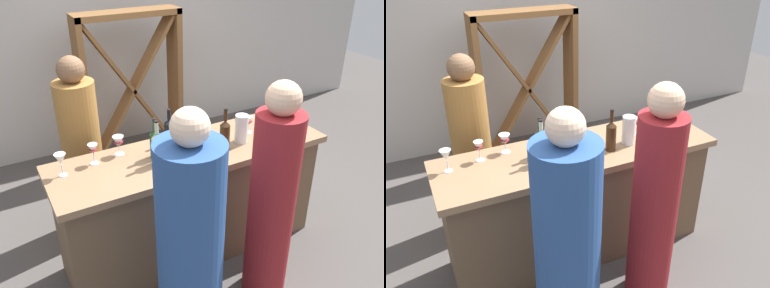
{
  "view_description": "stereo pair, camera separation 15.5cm",
  "coord_description": "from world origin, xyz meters",
  "views": [
    {
      "loc": [
        -1.23,
        -2.23,
        2.32
      ],
      "look_at": [
        0.0,
        0.0,
        0.97
      ],
      "focal_mm": 37.65,
      "sensor_mm": 36.0,
      "label": 1
    },
    {
      "loc": [
        -1.1,
        -2.3,
        2.32
      ],
      "look_at": [
        0.0,
        0.0,
        0.97
      ],
      "focal_mm": 37.65,
      "sensor_mm": 36.0,
      "label": 2
    }
  ],
  "objects": [
    {
      "name": "wine_rack",
      "position": [
        0.18,
        1.65,
        0.82
      ],
      "size": [
        1.09,
        0.28,
        1.63
      ],
      "color": "brown",
      "rests_on": "ground"
    },
    {
      "name": "wine_glass_near_center",
      "position": [
        -0.09,
        0.09,
        1.03
      ],
      "size": [
        0.06,
        0.06,
        0.16
      ],
      "color": "white",
      "rests_on": "bar_counter"
    },
    {
      "name": "ground_plane",
      "position": [
        0.0,
        0.0,
        0.0
      ],
      "size": [
        12.0,
        12.0,
        0.0
      ],
      "primitive_type": "plane",
      "color": "#4C4744"
    },
    {
      "name": "wine_glass_near_left",
      "position": [
        0.53,
        0.04,
        1.01
      ],
      "size": [
        0.06,
        0.06,
        0.14
      ],
      "color": "white",
      "rests_on": "bar_counter"
    },
    {
      "name": "back_wall",
      "position": [
        0.0,
        2.2,
        1.4
      ],
      "size": [
        8.0,
        0.1,
        2.8
      ],
      "primitive_type": "cube",
      "color": "#BCB7B2",
      "rests_on": "ground"
    },
    {
      "name": "person_right_guest",
      "position": [
        -0.64,
        0.66,
        0.72
      ],
      "size": [
        0.32,
        0.32,
        1.54
      ],
      "rotation": [
        0.0,
        0.0,
        -1.59
      ],
      "color": "#9E6B33",
      "rests_on": "ground"
    },
    {
      "name": "wine_glass_far_center",
      "position": [
        -0.48,
        0.19,
        1.01
      ],
      "size": [
        0.08,
        0.08,
        0.14
      ],
      "color": "white",
      "rests_on": "bar_counter"
    },
    {
      "name": "wine_bottle_second_left_olive_green",
      "position": [
        -0.27,
        0.03,
        1.03
      ],
      "size": [
        0.08,
        0.08,
        0.3
      ],
      "color": "#193D1E",
      "rests_on": "bar_counter"
    },
    {
      "name": "wine_bottle_center_near_black",
      "position": [
        -0.09,
        0.18,
        1.02
      ],
      "size": [
        0.08,
        0.08,
        0.27
      ],
      "color": "black",
      "rests_on": "bar_counter"
    },
    {
      "name": "person_left_guest",
      "position": [
        -0.4,
        -0.71,
        0.73
      ],
      "size": [
        0.44,
        0.44,
        1.6
      ],
      "rotation": [
        0.0,
        0.0,
        1.75
      ],
      "color": "#284C8C",
      "rests_on": "ground"
    },
    {
      "name": "wine_glass_near_right",
      "position": [
        -0.9,
        0.11,
        1.03
      ],
      "size": [
        0.07,
        0.07,
        0.16
      ],
      "color": "white",
      "rests_on": "bar_counter"
    },
    {
      "name": "person_center_guest",
      "position": [
        0.25,
        -0.62,
        0.75
      ],
      "size": [
        0.38,
        0.38,
        1.59
      ],
      "rotation": [
        0.0,
        0.0,
        1.88
      ],
      "color": "maroon",
      "rests_on": "ground"
    },
    {
      "name": "bar_counter",
      "position": [
        0.0,
        0.0,
        0.46
      ],
      "size": [
        2.06,
        0.62,
        0.92
      ],
      "color": "brown",
      "rests_on": "ground"
    },
    {
      "name": "wine_bottle_leftmost_clear_pale",
      "position": [
        -0.3,
        -0.06,
        1.04
      ],
      "size": [
        0.07,
        0.07,
        0.32
      ],
      "color": "#B7C6B2",
      "rests_on": "bar_counter"
    },
    {
      "name": "wine_glass_far_left",
      "position": [
        -0.67,
        0.16,
        1.02
      ],
      "size": [
        0.07,
        0.07,
        0.15
      ],
      "color": "white",
      "rests_on": "bar_counter"
    },
    {
      "name": "water_pitcher",
      "position": [
        0.38,
        -0.06,
        1.03
      ],
      "size": [
        0.1,
        0.1,
        0.22
      ],
      "color": "silver",
      "rests_on": "bar_counter"
    },
    {
      "name": "wine_bottle_second_right_amber_brown",
      "position": [
        0.21,
        -0.1,
        1.04
      ],
      "size": [
        0.07,
        0.07,
        0.32
      ],
      "color": "#331E0F",
      "rests_on": "bar_counter"
    }
  ]
}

